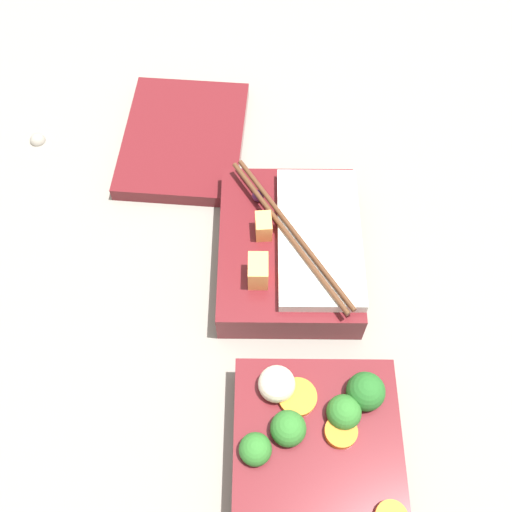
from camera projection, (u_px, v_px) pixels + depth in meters
name	position (u px, v px, depth m)	size (l,w,h in m)	color
ground_plane	(320.00, 348.00, 0.59)	(3.00, 3.00, 0.00)	gray
bento_tray_vegetable	(317.00, 461.00, 0.51)	(0.18, 0.14, 0.07)	maroon
bento_tray_rice	(292.00, 248.00, 0.62)	(0.18, 0.14, 0.07)	maroon
bento_lid	(184.00, 139.00, 0.72)	(0.18, 0.14, 0.02)	maroon
pebble_0	(37.00, 138.00, 0.72)	(0.02, 0.02, 0.02)	gray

